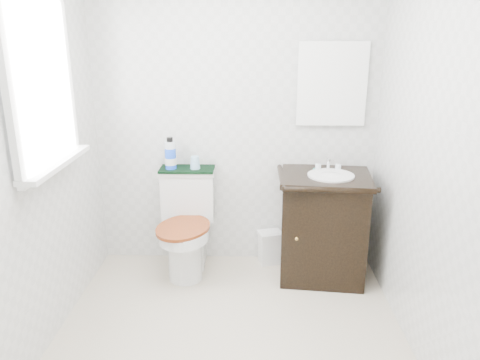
{
  "coord_description": "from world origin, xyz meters",
  "views": [
    {
      "loc": [
        0.13,
        -2.4,
        1.82
      ],
      "look_at": [
        0.05,
        0.75,
        0.82
      ],
      "focal_mm": 35.0,
      "sensor_mm": 36.0,
      "label": 1
    }
  ],
  "objects_px": {
    "vanity": "(323,224)",
    "trash_bin": "(270,247)",
    "mouthwash_bottle": "(170,154)",
    "toilet": "(187,229)",
    "cup": "(195,163)"
  },
  "relations": [
    {
      "from": "vanity",
      "to": "trash_bin",
      "type": "relative_size",
      "value": 3.39
    },
    {
      "from": "toilet",
      "to": "vanity",
      "type": "relative_size",
      "value": 0.86
    },
    {
      "from": "trash_bin",
      "to": "mouthwash_bottle",
      "type": "bearing_deg",
      "value": -177.96
    },
    {
      "from": "vanity",
      "to": "cup",
      "type": "distance_m",
      "value": 1.09
    },
    {
      "from": "vanity",
      "to": "trash_bin",
      "type": "xyz_separation_m",
      "value": [
        -0.39,
        0.2,
        -0.29
      ]
    },
    {
      "from": "vanity",
      "to": "cup",
      "type": "bearing_deg",
      "value": 170.12
    },
    {
      "from": "cup",
      "to": "trash_bin",
      "type": "bearing_deg",
      "value": 2.38
    },
    {
      "from": "vanity",
      "to": "trash_bin",
      "type": "height_order",
      "value": "vanity"
    },
    {
      "from": "toilet",
      "to": "trash_bin",
      "type": "height_order",
      "value": "toilet"
    },
    {
      "from": "mouthwash_bottle",
      "to": "vanity",
      "type": "bearing_deg",
      "value": -8.17
    },
    {
      "from": "mouthwash_bottle",
      "to": "trash_bin",
      "type": "bearing_deg",
      "value": 2.04
    },
    {
      "from": "cup",
      "to": "vanity",
      "type": "bearing_deg",
      "value": -9.88
    },
    {
      "from": "mouthwash_bottle",
      "to": "cup",
      "type": "bearing_deg",
      "value": 1.0
    },
    {
      "from": "trash_bin",
      "to": "toilet",
      "type": "bearing_deg",
      "value": -168.67
    },
    {
      "from": "toilet",
      "to": "cup",
      "type": "relative_size",
      "value": 8.14
    }
  ]
}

